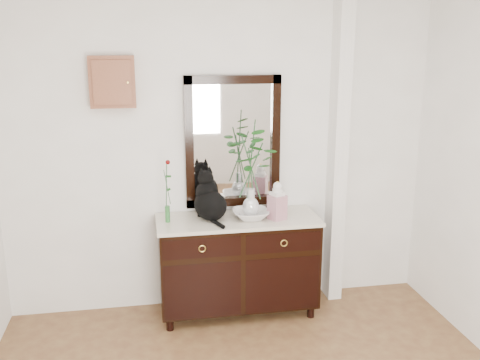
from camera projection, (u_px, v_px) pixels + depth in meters
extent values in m
cube|color=white|center=(221.00, 153.00, 4.47)|extent=(3.60, 0.04, 2.70)
cube|color=white|center=(338.00, 150.00, 4.57)|extent=(0.12, 0.20, 2.70)
cube|color=black|center=(238.00, 262.00, 4.48)|extent=(1.30, 0.50, 0.82)
cube|color=beige|center=(238.00, 220.00, 4.38)|extent=(1.33, 0.52, 0.03)
cube|color=black|center=(233.00, 142.00, 4.45)|extent=(0.80, 0.06, 1.10)
cube|color=white|center=(233.00, 142.00, 4.47)|extent=(0.66, 0.01, 0.96)
cube|color=brown|center=(112.00, 82.00, 4.14)|extent=(0.35, 0.10, 0.40)
imported|color=silver|center=(251.00, 214.00, 4.36)|extent=(0.30, 0.30, 0.07)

